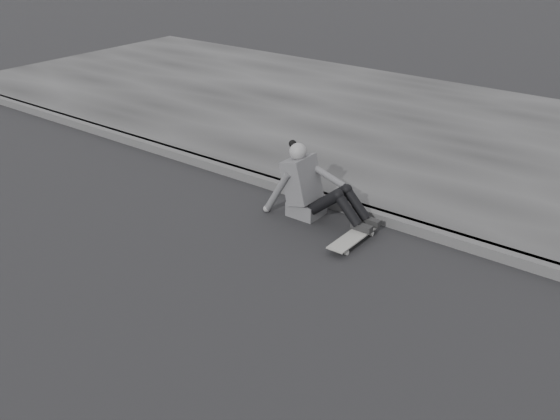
{
  "coord_description": "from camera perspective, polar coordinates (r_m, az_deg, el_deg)",
  "views": [
    {
      "loc": [
        0.72,
        -3.2,
        3.27
      ],
      "look_at": [
        -2.71,
        1.31,
        0.5
      ],
      "focal_mm": 40.0,
      "sensor_mm": 36.0,
      "label": 1
    }
  ],
  "objects": [
    {
      "name": "seated_woman",
      "position": [
        7.14,
        2.87,
        2.01
      ],
      "size": [
        1.38,
        0.46,
        0.88
      ],
      "color": "#4D4D50",
      "rests_on": "ground"
    },
    {
      "name": "skateboard",
      "position": [
        6.73,
        6.76,
        -2.48
      ],
      "size": [
        0.2,
        0.78,
        0.09
      ],
      "color": "#A9A9A4",
      "rests_on": "ground"
    }
  ]
}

